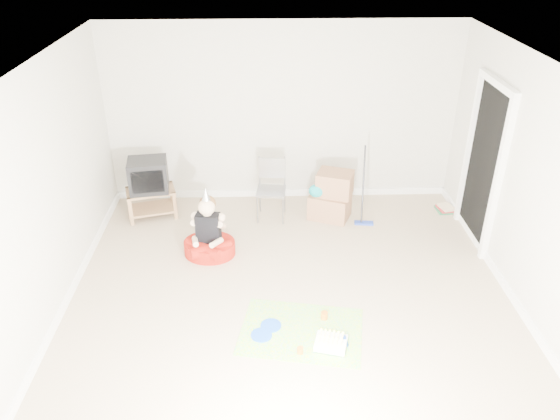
{
  "coord_description": "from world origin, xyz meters",
  "views": [
    {
      "loc": [
        -0.27,
        -4.95,
        3.86
      ],
      "look_at": [
        -0.1,
        0.4,
        0.9
      ],
      "focal_mm": 35.0,
      "sensor_mm": 36.0,
      "label": 1
    }
  ],
  "objects_px": {
    "crt_tv": "(148,175)",
    "folding_chair": "(271,191)",
    "seated_woman": "(209,240)",
    "birthday_cake": "(331,344)",
    "cardboard_boxes": "(331,196)",
    "tv_stand": "(152,200)"
  },
  "relations": [
    {
      "from": "crt_tv",
      "to": "folding_chair",
      "type": "height_order",
      "value": "folding_chair"
    },
    {
      "from": "seated_woman",
      "to": "birthday_cake",
      "type": "distance_m",
      "value": 2.21
    },
    {
      "from": "cardboard_boxes",
      "to": "seated_woman",
      "type": "bearing_deg",
      "value": -151.32
    },
    {
      "from": "tv_stand",
      "to": "seated_woman",
      "type": "relative_size",
      "value": 0.8
    },
    {
      "from": "crt_tv",
      "to": "birthday_cake",
      "type": "bearing_deg",
      "value": -58.61
    },
    {
      "from": "folding_chair",
      "to": "birthday_cake",
      "type": "bearing_deg",
      "value": -78.34
    },
    {
      "from": "tv_stand",
      "to": "seated_woman",
      "type": "xyz_separation_m",
      "value": [
        0.89,
        -1.01,
        -0.04
      ]
    },
    {
      "from": "cardboard_boxes",
      "to": "seated_woman",
      "type": "distance_m",
      "value": 1.87
    },
    {
      "from": "folding_chair",
      "to": "seated_woman",
      "type": "relative_size",
      "value": 0.93
    },
    {
      "from": "tv_stand",
      "to": "cardboard_boxes",
      "type": "relative_size",
      "value": 1.09
    },
    {
      "from": "crt_tv",
      "to": "birthday_cake",
      "type": "relative_size",
      "value": 1.43
    },
    {
      "from": "folding_chair",
      "to": "crt_tv",
      "type": "bearing_deg",
      "value": 176.33
    },
    {
      "from": "seated_woman",
      "to": "cardboard_boxes",
      "type": "bearing_deg",
      "value": 28.68
    },
    {
      "from": "crt_tv",
      "to": "cardboard_boxes",
      "type": "distance_m",
      "value": 2.55
    },
    {
      "from": "tv_stand",
      "to": "crt_tv",
      "type": "relative_size",
      "value": 1.44
    },
    {
      "from": "folding_chair",
      "to": "seated_woman",
      "type": "distance_m",
      "value": 1.23
    },
    {
      "from": "folding_chair",
      "to": "cardboard_boxes",
      "type": "height_order",
      "value": "folding_chair"
    },
    {
      "from": "birthday_cake",
      "to": "seated_woman",
      "type": "bearing_deg",
      "value": 127.66
    },
    {
      "from": "crt_tv",
      "to": "birthday_cake",
      "type": "height_order",
      "value": "crt_tv"
    },
    {
      "from": "seated_woman",
      "to": "birthday_cake",
      "type": "xyz_separation_m",
      "value": [
        1.35,
        -1.75,
        -0.16
      ]
    },
    {
      "from": "cardboard_boxes",
      "to": "birthday_cake",
      "type": "xyz_separation_m",
      "value": [
        -0.29,
        -2.64,
        -0.29
      ]
    },
    {
      "from": "tv_stand",
      "to": "folding_chair",
      "type": "distance_m",
      "value": 1.7
    }
  ]
}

